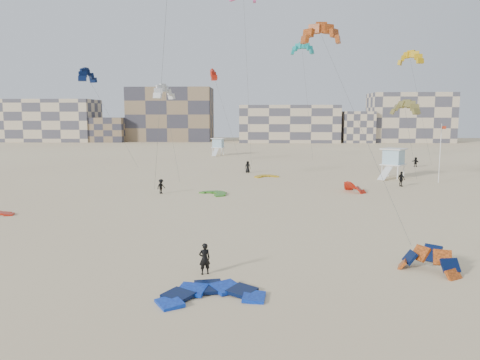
{
  "coord_description": "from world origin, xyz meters",
  "views": [
    {
      "loc": [
        1.19,
        -26.11,
        8.91
      ],
      "look_at": [
        -0.31,
        6.0,
        4.42
      ],
      "focal_mm": 35.0,
      "sensor_mm": 36.0,
      "label": 1
    }
  ],
  "objects_px": {
    "kite_ground_orange": "(428,272)",
    "lifeguard_tower_near": "(393,163)",
    "kitesurfer_main": "(205,259)",
    "kite_ground_blue": "(211,298)"
  },
  "relations": [
    {
      "from": "kite_ground_orange",
      "to": "kitesurfer_main",
      "type": "relative_size",
      "value": 1.88
    },
    {
      "from": "kite_ground_blue",
      "to": "lifeguard_tower_near",
      "type": "bearing_deg",
      "value": 51.6
    },
    {
      "from": "kite_ground_orange",
      "to": "lifeguard_tower_near",
      "type": "xyz_separation_m",
      "value": [
        9.12,
        40.72,
        2.08
      ]
    },
    {
      "from": "kite_ground_orange",
      "to": "lifeguard_tower_near",
      "type": "height_order",
      "value": "lifeguard_tower_near"
    },
    {
      "from": "kitesurfer_main",
      "to": "lifeguard_tower_near",
      "type": "distance_m",
      "value": 47.11
    },
    {
      "from": "kite_ground_blue",
      "to": "kite_ground_orange",
      "type": "height_order",
      "value": "kite_ground_orange"
    },
    {
      "from": "kite_ground_orange",
      "to": "kite_ground_blue",
      "type": "bearing_deg",
      "value": -121.44
    },
    {
      "from": "kite_ground_blue",
      "to": "kite_ground_orange",
      "type": "distance_m",
      "value": 12.78
    },
    {
      "from": "kite_ground_orange",
      "to": "kitesurfer_main",
      "type": "height_order",
      "value": "kitesurfer_main"
    },
    {
      "from": "kite_ground_orange",
      "to": "kitesurfer_main",
      "type": "xyz_separation_m",
      "value": [
        -12.75,
        -0.98,
        0.9
      ]
    }
  ]
}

